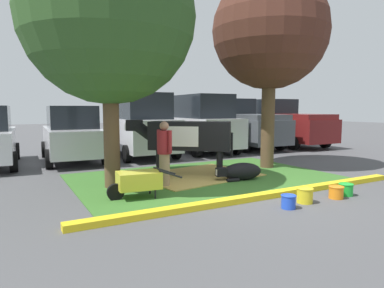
{
  "coord_description": "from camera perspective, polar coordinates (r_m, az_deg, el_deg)",
  "views": [
    {
      "loc": [
        -4.78,
        -6.12,
        1.93
      ],
      "look_at": [
        -0.07,
        2.45,
        0.9
      ],
      "focal_mm": 31.63,
      "sensor_mm": 36.0,
      "label": 1
    }
  ],
  "objects": [
    {
      "name": "person_handler",
      "position": [
        8.29,
        -4.68,
        -1.36
      ],
      "size": [
        0.34,
        0.52,
        1.62
      ],
      "color": "#9E7F5B",
      "rests_on": "ground"
    },
    {
      "name": "suv_black",
      "position": [
        15.04,
        1.42,
        3.5
      ],
      "size": [
        2.29,
        4.69,
        2.52
      ],
      "color": "silver",
      "rests_on": "ground"
    },
    {
      "name": "cow_holstein",
      "position": [
        9.68,
        -1.0,
        1.34
      ],
      "size": [
        2.68,
        2.25,
        1.6
      ],
      "color": "black",
      "rests_on": "ground"
    },
    {
      "name": "bucket_yellow",
      "position": [
        7.37,
        18.49,
        -8.17
      ],
      "size": [
        0.34,
        0.34,
        0.31
      ],
      "color": "yellow",
      "rests_on": "ground"
    },
    {
      "name": "calf_lying",
      "position": [
        9.2,
        8.26,
        -4.64
      ],
      "size": [
        1.33,
        0.68,
        0.48
      ],
      "color": "black",
      "rests_on": "ground"
    },
    {
      "name": "hay_bedding",
      "position": [
        9.7,
        0.86,
        -5.31
      ],
      "size": [
        3.53,
        2.86,
        0.04
      ],
      "primitive_type": "cube",
      "rotation": [
        0.0,
        0.0,
        0.15
      ],
      "color": "tan",
      "rests_on": "ground"
    },
    {
      "name": "sedan_silver",
      "position": [
        13.15,
        -19.52,
        1.55
      ],
      "size": [
        2.19,
        4.48,
        2.02
      ],
      "color": "silver",
      "rests_on": "ground"
    },
    {
      "name": "ground_plane",
      "position": [
        8.0,
        9.02,
        -8.02
      ],
      "size": [
        80.0,
        80.0,
        0.0
      ],
      "primitive_type": "plane",
      "color": "#4C4C4F"
    },
    {
      "name": "bucket_orange",
      "position": [
        7.97,
        23.13,
        -7.45
      ],
      "size": [
        0.32,
        0.32,
        0.27
      ],
      "color": "orange",
      "rests_on": "ground"
    },
    {
      "name": "curb_yellow",
      "position": [
        7.53,
        12.14,
        -8.5
      ],
      "size": [
        8.25,
        0.24,
        0.12
      ],
      "primitive_type": "cube",
      "color": "yellow",
      "rests_on": "ground"
    },
    {
      "name": "bucket_green",
      "position": [
        8.31,
        24.52,
        -6.95
      ],
      "size": [
        0.32,
        0.32,
        0.27
      ],
      "color": "green",
      "rests_on": "ground"
    },
    {
      "name": "wheelbarrow",
      "position": [
        7.38,
        -9.15,
        -6.13
      ],
      "size": [
        1.62,
        0.7,
        0.63
      ],
      "color": "gold",
      "rests_on": "ground"
    },
    {
      "name": "bucket_blue",
      "position": [
        6.89,
        15.96,
        -9.28
      ],
      "size": [
        0.3,
        0.3,
        0.27
      ],
      "color": "blue",
      "rests_on": "ground"
    },
    {
      "name": "shade_tree_left",
      "position": [
        8.61,
        -13.88,
        20.04
      ],
      "size": [
        4.07,
        4.07,
        6.09
      ],
      "color": "brown",
      "rests_on": "ground"
    },
    {
      "name": "shade_tree_right",
      "position": [
        11.43,
        13.01,
        17.89
      ],
      "size": [
        3.63,
        3.63,
        6.16
      ],
      "color": "brown",
      "rests_on": "ground"
    },
    {
      "name": "pickup_truck_black",
      "position": [
        16.97,
        8.1,
        3.2
      ],
      "size": [
        2.42,
        5.49,
        2.42
      ],
      "color": "#4C5156",
      "rests_on": "ground"
    },
    {
      "name": "pickup_truck_maroon",
      "position": [
        18.36,
        15.24,
        3.26
      ],
      "size": [
        2.42,
        5.49,
        2.42
      ],
      "color": "maroon",
      "rests_on": "ground"
    },
    {
      "name": "grass_island",
      "position": [
        9.51,
        2.23,
        -5.64
      ],
      "size": [
        7.05,
        4.68,
        0.02
      ],
      "primitive_type": "cube",
      "color": "#386B28",
      "rests_on": "ground"
    },
    {
      "name": "suv_dark_grey",
      "position": [
        13.89,
        -8.81,
        3.22
      ],
      "size": [
        2.29,
        4.69,
        2.52
      ],
      "color": "silver",
      "rests_on": "ground"
    }
  ]
}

